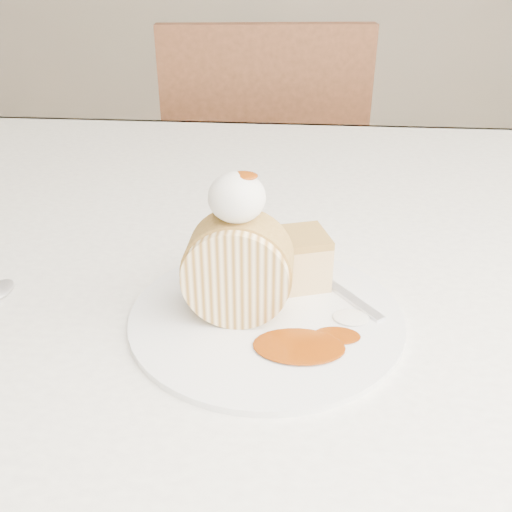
{
  "coord_description": "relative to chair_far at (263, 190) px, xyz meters",
  "views": [
    {
      "loc": [
        0.05,
        -0.39,
        1.04
      ],
      "look_at": [
        0.01,
        0.04,
        0.81
      ],
      "focal_mm": 40.0,
      "sensor_mm": 36.0,
      "label": 1
    }
  ],
  "objects": [
    {
      "name": "table",
      "position": [
        0.04,
        -0.69,
        0.14
      ],
      "size": [
        1.4,
        0.9,
        0.75
      ],
      "color": "white",
      "rests_on": "ground"
    },
    {
      "name": "chair_far",
      "position": [
        0.0,
        0.0,
        0.0
      ],
      "size": [
        0.48,
        0.48,
        0.91
      ],
      "rotation": [
        0.0,
        0.0,
        3.26
      ],
      "color": "brown",
      "rests_on": "ground"
    },
    {
      "name": "plate",
      "position": [
        0.07,
        -0.86,
        0.24
      ],
      "size": [
        0.3,
        0.3,
        0.01
      ],
      "primitive_type": "cylinder",
      "rotation": [
        0.0,
        0.0,
        0.32
      ],
      "color": "white",
      "rests_on": "table"
    },
    {
      "name": "roulade_slice",
      "position": [
        0.04,
        -0.86,
        0.28
      ],
      "size": [
        0.09,
        0.05,
        0.09
      ],
      "primitive_type": "cylinder",
      "rotation": [
        1.57,
        0.0,
        -0.01
      ],
      "color": "#FFE8B1",
      "rests_on": "plate"
    },
    {
      "name": "cake_chunk",
      "position": [
        0.09,
        -0.81,
        0.26
      ],
      "size": [
        0.07,
        0.06,
        0.04
      ],
      "primitive_type": "cube",
      "rotation": [
        0.0,
        0.0,
        0.32
      ],
      "color": "#A98140",
      "rests_on": "plate"
    },
    {
      "name": "whipped_cream",
      "position": [
        0.04,
        -0.86,
        0.35
      ],
      "size": [
        0.05,
        0.05,
        0.04
      ],
      "primitive_type": "ellipsoid",
      "color": "white",
      "rests_on": "roulade_slice"
    },
    {
      "name": "caramel_drizzle",
      "position": [
        0.05,
        -0.86,
        0.37
      ],
      "size": [
        0.02,
        0.02,
        0.01
      ],
      "primitive_type": "ellipsoid",
      "color": "#7A2E05",
      "rests_on": "whipped_cream"
    },
    {
      "name": "caramel_pool",
      "position": [
        0.09,
        -0.91,
        0.24
      ],
      "size": [
        0.09,
        0.07,
        0.0
      ],
      "primitive_type": null,
      "rotation": [
        0.0,
        0.0,
        0.32
      ],
      "color": "#7A2E05",
      "rests_on": "plate"
    },
    {
      "name": "fork",
      "position": [
        0.13,
        -0.82,
        0.24
      ],
      "size": [
        0.1,
        0.13,
        0.0
      ],
      "primitive_type": "cube",
      "rotation": [
        0.0,
        0.0,
        0.64
      ],
      "color": "silver",
      "rests_on": "plate"
    }
  ]
}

